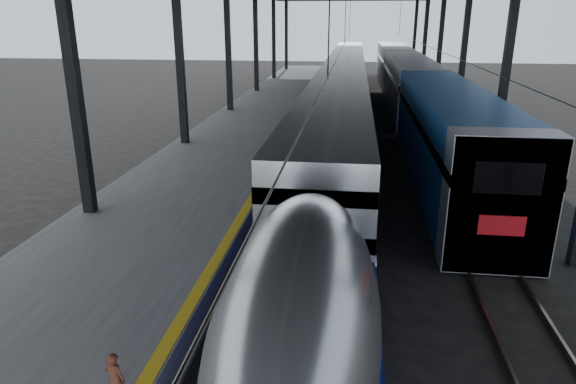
# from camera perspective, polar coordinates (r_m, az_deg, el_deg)

# --- Properties ---
(ground) EXTENTS (160.00, 160.00, 0.00)m
(ground) POSITION_cam_1_polar(r_m,az_deg,el_deg) (12.62, -7.00, -15.75)
(ground) COLOR black
(ground) RESTS_ON ground
(platform) EXTENTS (6.00, 80.00, 1.00)m
(platform) POSITION_cam_1_polar(r_m,az_deg,el_deg) (31.39, -4.41, 6.59)
(platform) COLOR #4C4C4F
(platform) RESTS_ON ground
(yellow_strip) EXTENTS (0.30, 80.00, 0.01)m
(yellow_strip) POSITION_cam_1_polar(r_m,az_deg,el_deg) (30.85, 0.72, 7.39)
(yellow_strip) COLOR gold
(yellow_strip) RESTS_ON platform
(rails) EXTENTS (6.52, 80.00, 0.16)m
(rails) POSITION_cam_1_polar(r_m,az_deg,el_deg) (30.90, 10.37, 5.34)
(rails) COLOR slate
(rails) RESTS_ON ground
(tgv_train) EXTENTS (2.90, 65.20, 4.16)m
(tgv_train) POSITION_cam_1_polar(r_m,az_deg,el_deg) (35.55, 6.10, 10.35)
(tgv_train) COLOR #ADB0B4
(tgv_train) RESTS_ON ground
(second_train) EXTENTS (3.02, 56.05, 4.16)m
(second_train) POSITION_cam_1_polar(r_m,az_deg,el_deg) (41.69, 13.36, 11.43)
(second_train) COLOR #15498B
(second_train) RESTS_ON ground
(child) EXTENTS (0.42, 0.32, 1.03)m
(child) POSITION_cam_1_polar(r_m,az_deg,el_deg) (9.37, -18.64, -19.17)
(child) COLOR #4A2318
(child) RESTS_ON platform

